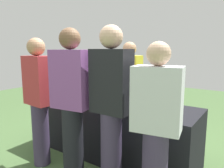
# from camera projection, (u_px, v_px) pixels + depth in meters

# --- Properties ---
(ground_plane) EXTENTS (12.00, 12.00, 0.00)m
(ground_plane) POSITION_uv_depth(u_px,v_px,m) (112.00, 154.00, 3.11)
(ground_plane) COLOR #476638
(tasting_table) EXTENTS (2.34, 0.76, 0.77)m
(tasting_table) POSITION_uv_depth(u_px,v_px,m) (112.00, 128.00, 3.05)
(tasting_table) COLOR black
(tasting_table) RESTS_ON ground_plane
(wine_bottle_0) EXTENTS (0.08, 0.08, 0.30)m
(wine_bottle_0) POSITION_uv_depth(u_px,v_px,m) (94.00, 88.00, 3.38)
(wine_bottle_0) COLOR black
(wine_bottle_0) RESTS_ON tasting_table
(wine_bottle_1) EXTENTS (0.08, 0.08, 0.30)m
(wine_bottle_1) POSITION_uv_depth(u_px,v_px,m) (103.00, 90.00, 3.29)
(wine_bottle_1) COLOR black
(wine_bottle_1) RESTS_ON tasting_table
(wine_bottle_2) EXTENTS (0.08, 0.08, 0.33)m
(wine_bottle_2) POSITION_uv_depth(u_px,v_px,m) (112.00, 90.00, 3.21)
(wine_bottle_2) COLOR black
(wine_bottle_2) RESTS_ON tasting_table
(wine_bottle_3) EXTENTS (0.07, 0.07, 0.30)m
(wine_bottle_3) POSITION_uv_depth(u_px,v_px,m) (118.00, 93.00, 3.03)
(wine_bottle_3) COLOR black
(wine_bottle_3) RESTS_ON tasting_table
(wine_bottle_4) EXTENTS (0.07, 0.07, 0.33)m
(wine_bottle_4) POSITION_uv_depth(u_px,v_px,m) (143.00, 94.00, 2.92)
(wine_bottle_4) COLOR black
(wine_bottle_4) RESTS_ON tasting_table
(wine_bottle_5) EXTENTS (0.07, 0.07, 0.30)m
(wine_bottle_5) POSITION_uv_depth(u_px,v_px,m) (167.00, 100.00, 2.67)
(wine_bottle_5) COLOR black
(wine_bottle_5) RESTS_ON tasting_table
(wine_glass_0) EXTENTS (0.06, 0.06, 0.14)m
(wine_glass_0) POSITION_uv_depth(u_px,v_px,m) (69.00, 90.00, 3.28)
(wine_glass_0) COLOR silver
(wine_glass_0) RESTS_ON tasting_table
(wine_glass_1) EXTENTS (0.08, 0.08, 0.15)m
(wine_glass_1) POSITION_uv_depth(u_px,v_px,m) (75.00, 91.00, 3.20)
(wine_glass_1) COLOR silver
(wine_glass_1) RESTS_ON tasting_table
(wine_glass_2) EXTENTS (0.07, 0.07, 0.14)m
(wine_glass_2) POSITION_uv_depth(u_px,v_px,m) (111.00, 98.00, 2.78)
(wine_glass_2) COLOR silver
(wine_glass_2) RESTS_ON tasting_table
(wine_glass_3) EXTENTS (0.06, 0.06, 0.13)m
(wine_glass_3) POSITION_uv_depth(u_px,v_px,m) (129.00, 100.00, 2.72)
(wine_glass_3) COLOR silver
(wine_glass_3) RESTS_ON tasting_table
(wine_glass_4) EXTENTS (0.07, 0.07, 0.15)m
(wine_glass_4) POSITION_uv_depth(u_px,v_px,m) (138.00, 100.00, 2.64)
(wine_glass_4) COLOR silver
(wine_glass_4) RESTS_ON tasting_table
(server_pouring) EXTENTS (0.40, 0.24, 1.61)m
(server_pouring) POSITION_uv_depth(u_px,v_px,m) (129.00, 87.00, 3.53)
(server_pouring) COLOR brown
(server_pouring) RESTS_ON ground_plane
(guest_0) EXTENTS (0.40, 0.24, 1.63)m
(guest_0) POSITION_uv_depth(u_px,v_px,m) (39.00, 98.00, 2.72)
(guest_0) COLOR #3F3351
(guest_0) RESTS_ON ground_plane
(guest_1) EXTENTS (0.46, 0.29, 1.72)m
(guest_1) POSITION_uv_depth(u_px,v_px,m) (72.00, 101.00, 2.40)
(guest_1) COLOR black
(guest_1) RESTS_ON ground_plane
(guest_2) EXTENTS (0.41, 0.23, 1.73)m
(guest_2) POSITION_uv_depth(u_px,v_px,m) (111.00, 104.00, 2.20)
(guest_2) COLOR #3F3351
(guest_2) RESTS_ON ground_plane
(guest_3) EXTENTS (0.46, 0.31, 1.57)m
(guest_3) POSITION_uv_depth(u_px,v_px,m) (156.00, 124.00, 1.93)
(guest_3) COLOR #3F3351
(guest_3) RESTS_ON ground_plane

